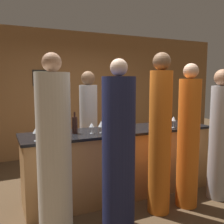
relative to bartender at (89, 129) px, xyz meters
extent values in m
plane|color=#4C3823|center=(0.26, -0.70, -0.88)|extent=(14.00, 14.00, 0.00)
cube|color=olive|center=(0.26, 1.69, 0.52)|extent=(8.00, 0.06, 2.80)
cube|color=black|center=(-0.44, 1.65, 0.87)|extent=(0.44, 0.02, 0.34)
cube|color=#B7C6B2|center=(-0.44, 1.64, 0.87)|extent=(0.39, 0.00, 0.29)
cube|color=#B27F4C|center=(0.26, -0.70, -0.41)|extent=(2.77, 0.64, 0.95)
cube|color=black|center=(0.26, -0.70, 0.09)|extent=(2.83, 0.70, 0.03)
cylinder|color=#B2B2B7|center=(0.00, 0.00, -0.07)|extent=(0.30, 0.30, 1.62)
sphere|color=brown|center=(0.00, 0.00, 0.85)|extent=(0.23, 0.23, 0.23)
cylinder|color=#B2B2B7|center=(1.46, -1.39, -0.07)|extent=(0.28, 0.28, 1.61)
sphere|color=#A37556|center=(1.46, -1.39, 0.85)|extent=(0.23, 0.23, 0.23)
cylinder|color=#1E234C|center=(-0.16, -1.46, -0.01)|extent=(0.37, 0.37, 1.73)
sphere|color=beige|center=(-0.16, -1.46, 0.94)|extent=(0.19, 0.19, 0.19)
cylinder|color=orange|center=(0.91, -1.37, -0.02)|extent=(0.29, 0.29, 1.71)
sphere|color=tan|center=(0.91, -1.37, 0.93)|extent=(0.20, 0.20, 0.20)
cylinder|color=orange|center=(0.47, -1.35, 0.02)|extent=(0.28, 0.28, 1.81)
sphere|color=brown|center=(0.47, -1.35, 1.04)|extent=(0.22, 0.22, 0.22)
cylinder|color=silver|center=(-0.87, -1.42, 0.00)|extent=(0.35, 0.35, 1.76)
sphere|color=#A37556|center=(-0.87, -1.42, 0.98)|extent=(0.19, 0.19, 0.19)
cylinder|color=black|center=(-0.44, -0.69, 0.21)|extent=(0.07, 0.07, 0.22)
cylinder|color=black|center=(-0.44, -0.69, 0.36)|extent=(0.03, 0.03, 0.07)
cylinder|color=silver|center=(1.22, -0.98, 0.11)|extent=(0.05, 0.05, 0.00)
cylinder|color=silver|center=(1.22, -0.98, 0.15)|extent=(0.01, 0.01, 0.09)
cone|color=silver|center=(1.22, -0.98, 0.23)|extent=(0.07, 0.07, 0.06)
cylinder|color=silver|center=(-0.92, -0.99, 0.11)|extent=(0.05, 0.05, 0.00)
cylinder|color=silver|center=(-0.92, -0.99, 0.15)|extent=(0.01, 0.01, 0.09)
cone|color=silver|center=(-0.92, -0.99, 0.23)|extent=(0.08, 0.08, 0.06)
cylinder|color=silver|center=(-0.97, -0.92, 0.11)|extent=(0.05, 0.05, 0.00)
cylinder|color=silver|center=(-0.97, -0.92, 0.15)|extent=(0.01, 0.01, 0.09)
cone|color=silver|center=(-0.97, -0.92, 0.23)|extent=(0.08, 0.08, 0.06)
cylinder|color=silver|center=(-0.23, -0.79, 0.11)|extent=(0.05, 0.05, 0.00)
cylinder|color=silver|center=(-0.23, -0.79, 0.15)|extent=(0.01, 0.01, 0.08)
cone|color=silver|center=(-0.23, -0.79, 0.22)|extent=(0.07, 0.07, 0.06)
cylinder|color=silver|center=(-0.10, -0.81, 0.11)|extent=(0.05, 0.05, 0.00)
cylinder|color=silver|center=(-0.10, -0.81, 0.15)|extent=(0.01, 0.01, 0.08)
cone|color=silver|center=(-0.10, -0.81, 0.23)|extent=(0.08, 0.08, 0.08)
cylinder|color=silver|center=(1.03, -0.90, 0.11)|extent=(0.05, 0.05, 0.00)
cylinder|color=silver|center=(1.03, -0.90, 0.16)|extent=(0.01, 0.01, 0.10)
cone|color=silver|center=(1.03, -0.90, 0.24)|extent=(0.07, 0.07, 0.07)
cylinder|color=silver|center=(0.95, -0.73, 0.11)|extent=(0.05, 0.05, 0.00)
cylinder|color=silver|center=(0.95, -0.73, 0.16)|extent=(0.01, 0.01, 0.10)
cone|color=silver|center=(0.95, -0.73, 0.23)|extent=(0.07, 0.07, 0.06)
camera|label=1|loc=(-1.37, -3.88, 0.80)|focal=40.00mm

